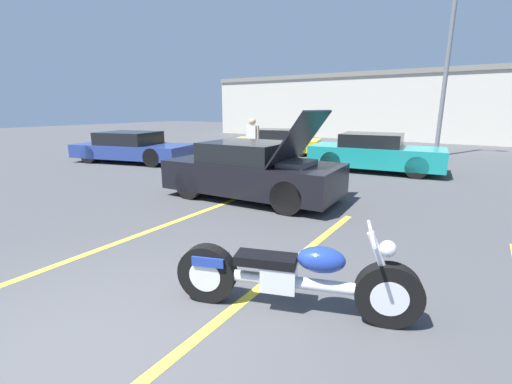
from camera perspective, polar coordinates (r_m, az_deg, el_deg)
name	(u,v)px	position (r m, az deg, el deg)	size (l,w,h in m)	color
ground_plane	(71,364)	(3.56, -28.43, -23.86)	(80.00, 80.00, 0.00)	#474749
parking_stripe_foreground	(139,235)	(6.13, -18.89, -6.76)	(0.12, 5.84, 0.01)	yellow
parking_stripe_middle	(275,275)	(4.50, 3.19, -13.70)	(0.12, 5.84, 0.01)	yellow
far_building	(436,104)	(25.59, 27.85, 12.86)	(32.00, 4.20, 4.40)	beige
light_pole	(451,52)	(17.20, 29.71, 19.65)	(1.21, 0.28, 7.91)	slate
motorcycle	(292,277)	(3.65, 5.99, -13.92)	(2.43, 1.06, 0.96)	black
show_car_hood_open	(253,171)	(7.99, -0.51, 3.48)	(4.15, 2.00, 2.04)	black
parked_car_mid_right_row	(375,153)	(12.25, 19.18, 6.13)	(4.40, 2.26, 1.26)	teal
parked_car_mid_left_row	(275,142)	(16.21, 3.19, 8.34)	(4.36, 2.86, 1.12)	yellow
parked_car_left_row	(133,148)	(14.45, -19.85, 6.99)	(4.95, 3.04, 1.17)	navy
spectator_by_show_car	(252,140)	(11.53, -0.61, 8.69)	(0.52, 0.23, 1.76)	#333338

